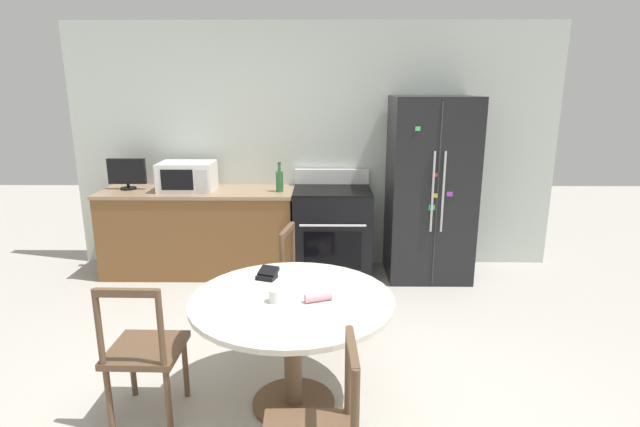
{
  "coord_description": "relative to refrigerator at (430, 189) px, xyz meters",
  "views": [
    {
      "loc": [
        0.11,
        -2.77,
        1.97
      ],
      "look_at": [
        0.08,
        1.15,
        0.95
      ],
      "focal_mm": 28.0,
      "sensor_mm": 36.0,
      "label": 1
    }
  ],
  "objects": [
    {
      "name": "ground_plane",
      "position": [
        -1.19,
        -2.23,
        -0.93
      ],
      "size": [
        14.0,
        14.0,
        0.0
      ],
      "primitive_type": "plane",
      "color": "#B2ADA3"
    },
    {
      "name": "back_wall",
      "position": [
        -1.19,
        0.42,
        0.37
      ],
      "size": [
        5.2,
        0.1,
        2.6
      ],
      "color": "silver",
      "rests_on": "ground_plane"
    },
    {
      "name": "kitchen_counter",
      "position": [
        -2.4,
        0.06,
        -0.48
      ],
      "size": [
        2.0,
        0.64,
        0.9
      ],
      "color": "brown",
      "rests_on": "ground_plane"
    },
    {
      "name": "refrigerator",
      "position": [
        0.0,
        0.0,
        0.0
      ],
      "size": [
        0.83,
        0.72,
        1.86
      ],
      "color": "black",
      "rests_on": "ground_plane"
    },
    {
      "name": "oven_range",
      "position": [
        -1.0,
        0.03,
        -0.46
      ],
      "size": [
        0.79,
        0.68,
        1.08
      ],
      "color": "black",
      "rests_on": "ground_plane"
    },
    {
      "name": "microwave",
      "position": [
        -2.5,
        0.05,
        0.12
      ],
      "size": [
        0.55,
        0.4,
        0.29
      ],
      "color": "white",
      "rests_on": "kitchen_counter"
    },
    {
      "name": "countertop_tv",
      "position": [
        -3.13,
        0.1,
        0.15
      ],
      "size": [
        0.39,
        0.16,
        0.32
      ],
      "color": "black",
      "rests_on": "kitchen_counter"
    },
    {
      "name": "counter_bottle",
      "position": [
        -1.54,
        -0.0,
        0.09
      ],
      "size": [
        0.08,
        0.08,
        0.3
      ],
      "color": "#2D6B38",
      "rests_on": "kitchen_counter"
    },
    {
      "name": "dining_table",
      "position": [
        -1.27,
        -2.25,
        -0.33
      ],
      "size": [
        1.23,
        1.23,
        0.73
      ],
      "color": "beige",
      "rests_on": "ground_plane"
    },
    {
      "name": "dining_chair_left",
      "position": [
        -2.15,
        -2.36,
        -0.49
      ],
      "size": [
        0.43,
        0.43,
        0.9
      ],
      "rotation": [
        0.0,
        0.0,
        6.27
      ],
      "color": "brown",
      "rests_on": "ground_plane"
    },
    {
      "name": "dining_chair_far",
      "position": [
        -1.21,
        -1.37,
        -0.49
      ],
      "size": [
        0.49,
        0.49,
        0.9
      ],
      "rotation": [
        0.0,
        0.0,
        4.54
      ],
      "color": "brown",
      "rests_on": "ground_plane"
    },
    {
      "name": "candle_glass",
      "position": [
        -1.37,
        -2.31,
        -0.16
      ],
      "size": [
        0.08,
        0.08,
        0.08
      ],
      "color": "silver",
      "rests_on": "dining_table"
    },
    {
      "name": "folded_napkin",
      "position": [
        -1.11,
        -2.29,
        -0.17
      ],
      "size": [
        0.17,
        0.11,
        0.05
      ],
      "color": "pink",
      "rests_on": "dining_table"
    },
    {
      "name": "wallet",
      "position": [
        -1.45,
        -1.94,
        -0.17
      ],
      "size": [
        0.15,
        0.16,
        0.07
      ],
      "color": "black",
      "rests_on": "dining_table"
    }
  ]
}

